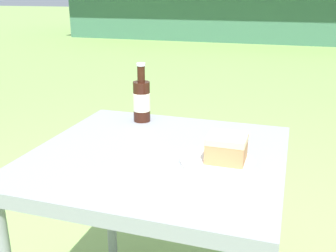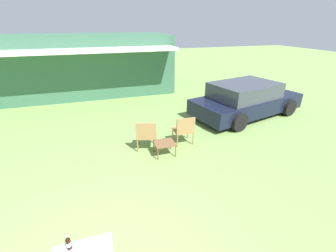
# 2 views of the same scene
# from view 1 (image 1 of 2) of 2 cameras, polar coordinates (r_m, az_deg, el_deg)

# --- Properties ---
(patio_table) EXTENTS (0.73, 0.71, 0.72)m
(patio_table) POSITION_cam_1_polar(r_m,az_deg,el_deg) (1.20, -1.47, -7.49)
(patio_table) COLOR gray
(patio_table) RESTS_ON ground_plane
(cake_on_plate) EXTENTS (0.20, 0.20, 0.08)m
(cake_on_plate) POSITION_cam_1_polar(r_m,az_deg,el_deg) (1.09, 7.98, -3.84)
(cake_on_plate) COLOR silver
(cake_on_plate) RESTS_ON patio_table
(cola_bottle_near) EXTENTS (0.06, 0.06, 0.21)m
(cola_bottle_near) POSITION_cam_1_polar(r_m,az_deg,el_deg) (1.43, -3.84, 3.81)
(cola_bottle_near) COLOR black
(cola_bottle_near) RESTS_ON patio_table
(fork) EXTENTS (0.16, 0.05, 0.01)m
(fork) POSITION_cam_1_polar(r_m,az_deg,el_deg) (1.12, 3.94, -4.76)
(fork) COLOR silver
(fork) RESTS_ON patio_table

